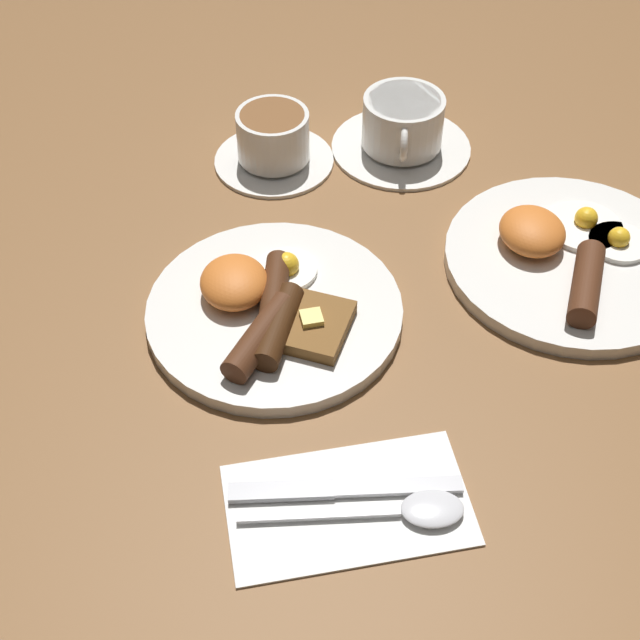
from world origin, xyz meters
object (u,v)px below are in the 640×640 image
(breakfast_plate_far, at_px, (569,256))
(knife, at_px, (332,489))
(spoon, at_px, (410,510))
(breakfast_plate_near, at_px, (271,309))
(teacup_far, at_px, (402,128))
(teacup_near, at_px, (273,141))

(breakfast_plate_far, distance_m, knife, 0.37)
(knife, bearing_deg, breakfast_plate_far, 45.68)
(spoon, bearing_deg, breakfast_plate_near, 115.52)
(breakfast_plate_near, bearing_deg, teacup_far, 144.66)
(breakfast_plate_far, bearing_deg, teacup_near, -127.93)
(teacup_near, distance_m, teacup_far, 0.15)
(breakfast_plate_far, xyz_separation_m, knife, (0.24, -0.28, -0.01))
(teacup_far, relative_size, spoon, 0.90)
(breakfast_plate_far, bearing_deg, knife, -49.85)
(breakfast_plate_near, bearing_deg, spoon, 20.39)
(breakfast_plate_near, distance_m, breakfast_plate_far, 0.31)
(knife, bearing_deg, teacup_far, 77.11)
(knife, xyz_separation_m, spoon, (0.03, 0.06, 0.00))
(knife, distance_m, spoon, 0.07)
(breakfast_plate_far, height_order, knife, breakfast_plate_far)
(teacup_near, xyz_separation_m, spoon, (0.49, 0.06, -0.02))
(teacup_far, xyz_separation_m, spoon, (0.49, -0.10, -0.02))
(teacup_near, relative_size, teacup_far, 0.84)
(breakfast_plate_far, bearing_deg, breakfast_plate_near, -83.80)
(breakfast_plate_far, bearing_deg, teacup_far, -149.86)
(breakfast_plate_far, height_order, teacup_far, teacup_far)
(teacup_far, relative_size, knife, 0.86)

